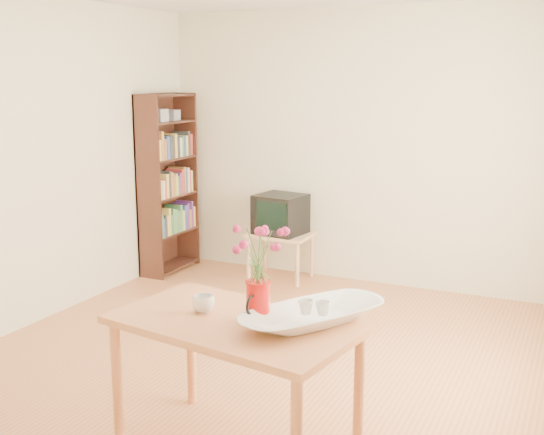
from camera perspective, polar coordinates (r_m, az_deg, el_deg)
The scene contains 11 objects.
room at distance 4.46m, azimuth -1.29°, elevation 3.04°, with size 4.50×4.50×4.50m.
table at distance 3.58m, azimuth -3.12°, elevation -9.96°, with size 1.36×0.91×0.75m.
tv_stand at distance 6.69m, azimuth 0.71°, elevation -1.92°, with size 0.60×0.45×0.46m.
bookshelf at distance 6.96m, azimuth -8.66°, elevation 2.30°, with size 0.28×0.70×1.80m.
pitcher at distance 3.49m, azimuth -1.14°, elevation -7.16°, with size 0.14×0.22×0.22m.
flowers at distance 3.41m, azimuth -1.18°, elevation -2.70°, with size 0.25×0.25×0.35m, color #C32E67, non-canonical shape.
mug at distance 3.65m, azimuth -5.74°, elevation -7.20°, with size 0.12×0.12×0.09m, color white.
bowl at distance 3.42m, azimuth 3.49°, elevation -4.94°, with size 0.53×0.53×0.50m, color white.
teacup_a at distance 3.45m, azimuth 2.86°, elevation -5.66°, with size 0.07×0.07×0.06m, color white.
teacup_b at distance 3.44m, azimuth 4.30°, elevation -5.75°, with size 0.07×0.07×0.06m, color white.
television at distance 6.64m, azimuth 0.76°, elevation 0.35°, with size 0.50×0.47×0.38m.
Camera 1 is at (2.01, -3.93, 1.99)m, focal length 45.00 mm.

